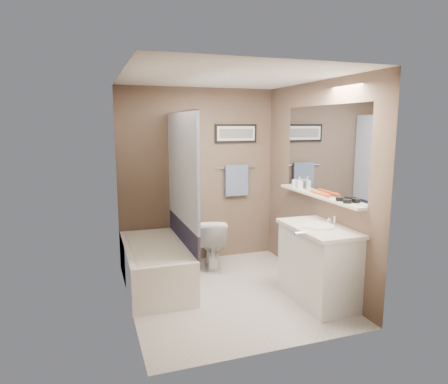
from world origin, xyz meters
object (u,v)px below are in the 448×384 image
object	(u,v)px
bathtub	(155,265)
vanity	(318,266)
candle_bowl_near	(347,201)
soap_bottle	(299,183)
toilet	(212,243)
candle_bowl_far	(340,199)
hair_brush_front	(324,194)
glass_jar	(295,183)
hair_brush_back	(317,192)

from	to	relation	value
bathtub	vanity	size ratio (longest dim) A/B	1.67
candle_bowl_near	soap_bottle	size ratio (longest dim) A/B	0.60
toilet	soap_bottle	bearing A→B (deg)	163.11
candle_bowl_far	hair_brush_front	size ratio (longest dim) A/B	0.41
glass_jar	soap_bottle	bearing A→B (deg)	-90.00
candle_bowl_far	hair_brush_front	distance (m)	0.29
vanity	toilet	bearing A→B (deg)	117.44
hair_brush_front	soap_bottle	distance (m)	0.56
bathtub	glass_jar	distance (m)	2.01
hair_brush_back	glass_jar	size ratio (longest dim) A/B	2.20
candle_bowl_far	glass_jar	bearing A→B (deg)	90.00
bathtub	hair_brush_front	size ratio (longest dim) A/B	6.82
candle_bowl_near	bathtub	bearing A→B (deg)	146.42
hair_brush_back	candle_bowl_far	bearing A→B (deg)	-90.00
glass_jar	candle_bowl_far	bearing A→B (deg)	-90.00
vanity	bathtub	bearing A→B (deg)	146.47
bathtub	candle_bowl_near	size ratio (longest dim) A/B	16.67
vanity	candle_bowl_far	bearing A→B (deg)	-20.85
soap_bottle	candle_bowl_near	bearing A→B (deg)	-90.00
hair_brush_front	soap_bottle	size ratio (longest dim) A/B	1.48
hair_brush_back	glass_jar	world-z (taller)	glass_jar
vanity	candle_bowl_near	xyz separation A→B (m)	(0.19, -0.19, 0.73)
toilet	hair_brush_front	world-z (taller)	hair_brush_front
vanity	hair_brush_front	bearing A→B (deg)	49.02
vanity	candle_bowl_far	distance (m)	0.76
vanity	glass_jar	xyz separation A→B (m)	(0.19, 0.90, 0.77)
toilet	candle_bowl_far	distance (m)	1.91
vanity	candle_bowl_far	size ratio (longest dim) A/B	10.00
candle_bowl_far	soap_bottle	xyz separation A→B (m)	(0.00, 0.85, 0.05)
candle_bowl_near	glass_jar	size ratio (longest dim) A/B	0.90
hair_brush_back	toilet	bearing A→B (deg)	133.68
soap_bottle	hair_brush_front	bearing A→B (deg)	-90.00
toilet	candle_bowl_near	distance (m)	2.01
hair_brush_front	toilet	bearing A→B (deg)	129.39
bathtub	hair_brush_back	size ratio (longest dim) A/B	6.82
candle_bowl_far	glass_jar	world-z (taller)	glass_jar
hair_brush_back	glass_jar	bearing A→B (deg)	90.00
candle_bowl_far	hair_brush_front	bearing A→B (deg)	90.00
vanity	glass_jar	size ratio (longest dim) A/B	9.00
candle_bowl_near	hair_brush_front	xyz separation A→B (m)	(0.00, 0.41, 0.00)
candle_bowl_far	toilet	bearing A→B (deg)	123.31
vanity	hair_brush_back	world-z (taller)	hair_brush_back
bathtub	hair_brush_back	xyz separation A→B (m)	(1.79, -0.61, 0.89)
toilet	hair_brush_back	xyz separation A→B (m)	(0.95, -1.00, 0.80)
glass_jar	bathtub	bearing A→B (deg)	176.72
bathtub	hair_brush_front	xyz separation A→B (m)	(1.79, -0.77, 0.89)
candle_bowl_near	hair_brush_back	xyz separation A→B (m)	(0.00, 0.57, 0.00)
candle_bowl_near	candle_bowl_far	bearing A→B (deg)	90.00
toilet	glass_jar	distance (m)	1.36
bathtub	toilet	bearing A→B (deg)	25.78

